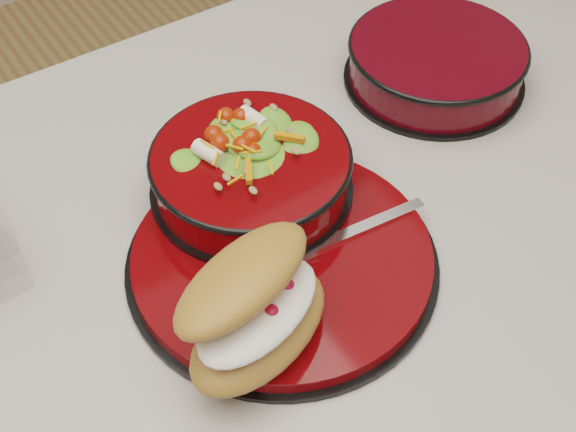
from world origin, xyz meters
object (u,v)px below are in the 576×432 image
island_counter (281,430)px  dinner_plate (283,258)px  fork (345,235)px  extra_bowl (436,61)px  salad_bowl (251,167)px  croissant (254,308)px

island_counter → dinner_plate: (-0.03, -0.05, 0.46)m
dinner_plate → fork: 0.06m
dinner_plate → extra_bowl: (0.31, 0.14, 0.02)m
island_counter → extra_bowl: extra_bowl is taller
dinner_plate → salad_bowl: bearing=78.1°
salad_bowl → fork: 0.12m
croissant → extra_bowl: 0.43m
island_counter → salad_bowl: size_ratio=6.01×
croissant → fork: bearing=2.5°
salad_bowl → extra_bowl: bearing=10.0°
island_counter → dinner_plate: bearing=-117.2°
island_counter → extra_bowl: (0.28, 0.09, 0.48)m
salad_bowl → extra_bowl: size_ratio=0.95×
extra_bowl → croissant: bearing=-151.7°
dinner_plate → salad_bowl: (0.02, 0.09, 0.04)m
island_counter → croissant: size_ratio=7.34×
croissant → extra_bowl: size_ratio=0.78×
croissant → fork: size_ratio=1.01×
dinner_plate → island_counter: bearing=62.8°
fork → extra_bowl: extra_bowl is taller
croissant → fork: croissant is taller
croissant → fork: 0.15m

